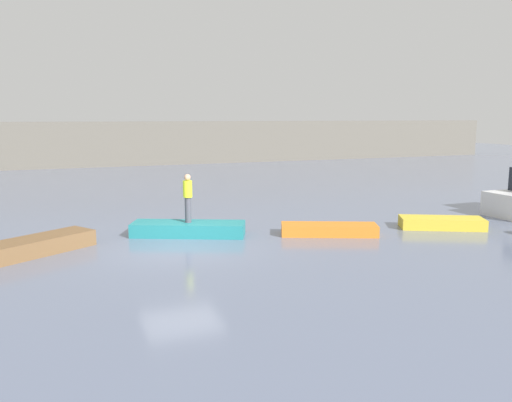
{
  "coord_description": "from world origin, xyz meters",
  "views": [
    {
      "loc": [
        -3.6,
        -15.93,
        4.19
      ],
      "look_at": [
        3.77,
        3.01,
        0.87
      ],
      "focal_mm": 36.38,
      "sensor_mm": 36.0,
      "label": 1
    }
  ],
  "objects_px": {
    "rowboat_brown": "(34,246)",
    "rowboat_orange": "(329,229)",
    "rowboat_teal": "(188,229)",
    "person_hiviz_shirt": "(188,196)",
    "rowboat_yellow": "(442,223)"
  },
  "relations": [
    {
      "from": "rowboat_brown",
      "to": "rowboat_orange",
      "type": "relative_size",
      "value": 1.11
    },
    {
      "from": "rowboat_teal",
      "to": "person_hiviz_shirt",
      "type": "xyz_separation_m",
      "value": [
        -0.0,
        -0.0,
        1.2
      ]
    },
    {
      "from": "person_hiviz_shirt",
      "to": "rowboat_yellow",
      "type": "bearing_deg",
      "value": -13.99
    },
    {
      "from": "rowboat_brown",
      "to": "person_hiviz_shirt",
      "type": "height_order",
      "value": "person_hiviz_shirt"
    },
    {
      "from": "person_hiviz_shirt",
      "to": "rowboat_brown",
      "type": "bearing_deg",
      "value": -171.35
    },
    {
      "from": "rowboat_brown",
      "to": "person_hiviz_shirt",
      "type": "bearing_deg",
      "value": -24.36
    },
    {
      "from": "rowboat_teal",
      "to": "rowboat_brown",
      "type": "bearing_deg",
      "value": -147.41
    },
    {
      "from": "rowboat_brown",
      "to": "rowboat_teal",
      "type": "xyz_separation_m",
      "value": [
        5.05,
        0.77,
        -0.02
      ]
    },
    {
      "from": "rowboat_teal",
      "to": "rowboat_yellow",
      "type": "distance_m",
      "value": 9.53
    },
    {
      "from": "rowboat_orange",
      "to": "rowboat_yellow",
      "type": "bearing_deg",
      "value": 15.98
    },
    {
      "from": "rowboat_brown",
      "to": "rowboat_teal",
      "type": "relative_size",
      "value": 0.94
    },
    {
      "from": "rowboat_brown",
      "to": "rowboat_orange",
      "type": "height_order",
      "value": "rowboat_brown"
    },
    {
      "from": "rowboat_orange",
      "to": "person_hiviz_shirt",
      "type": "bearing_deg",
      "value": -177.02
    },
    {
      "from": "rowboat_brown",
      "to": "person_hiviz_shirt",
      "type": "relative_size",
      "value": 2.18
    },
    {
      "from": "rowboat_yellow",
      "to": "person_hiviz_shirt",
      "type": "height_order",
      "value": "person_hiviz_shirt"
    }
  ]
}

